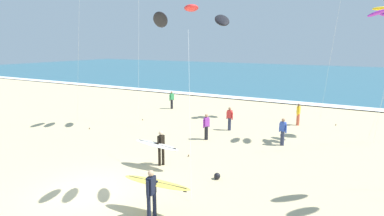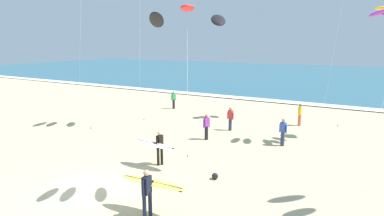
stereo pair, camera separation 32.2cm
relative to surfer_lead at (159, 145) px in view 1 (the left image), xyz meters
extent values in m
plane|color=#CCB789|center=(-0.91, -3.52, -1.05)|extent=(160.00, 160.00, 0.00)
cube|color=#2D6075|center=(-0.91, 49.91, -1.01)|extent=(160.00, 60.00, 0.08)
cube|color=white|center=(-0.91, 20.21, -0.97)|extent=(160.00, 1.72, 0.01)
cylinder|color=black|center=(-0.05, 0.10, -0.61)|extent=(0.13, 0.13, 0.88)
cylinder|color=black|center=(0.04, 0.27, -0.61)|extent=(0.13, 0.13, 0.88)
cube|color=black|center=(0.00, 0.18, 0.13)|extent=(0.21, 0.34, 0.60)
cube|color=white|center=(-0.11, 0.18, 0.17)|extent=(0.02, 0.20, 0.32)
sphere|color=beige|center=(0.00, 0.18, 0.55)|extent=(0.21, 0.21, 0.21)
cylinder|color=black|center=(0.00, -0.05, 0.24)|extent=(0.09, 0.09, 0.26)
cylinder|color=black|center=(-0.06, -0.14, 0.11)|extent=(0.25, 0.09, 0.14)
cylinder|color=black|center=(-0.01, 0.41, 0.09)|extent=(0.09, 0.09, 0.56)
ellipsoid|color=white|center=(0.00, -0.18, 0.07)|extent=(2.34, 0.63, 0.24)
cube|color=#333333|center=(0.00, -0.18, 0.11)|extent=(2.04, 0.07, 0.15)
cube|color=#262628|center=(0.98, -0.15, 0.00)|extent=(0.12, 0.01, 0.14)
cylinder|color=black|center=(2.46, -4.05, -0.61)|extent=(0.13, 0.13, 0.88)
cylinder|color=black|center=(2.57, -3.88, -0.61)|extent=(0.13, 0.13, 0.88)
cube|color=black|center=(2.51, -3.96, 0.13)|extent=(0.24, 0.36, 0.60)
cube|color=blue|center=(2.41, -3.98, 0.17)|extent=(0.03, 0.20, 0.32)
sphere|color=tan|center=(2.51, -3.96, 0.55)|extent=(0.21, 0.21, 0.21)
cylinder|color=black|center=(2.54, -4.19, 0.09)|extent=(0.09, 0.09, 0.56)
cylinder|color=black|center=(2.49, -3.74, 0.24)|extent=(0.09, 0.09, 0.26)
cylinder|color=black|center=(2.42, -3.65, 0.11)|extent=(0.26, 0.11, 0.14)
ellipsoid|color=#EFD14C|center=(2.47, -3.61, 0.07)|extent=(2.55, 0.80, 0.15)
cube|color=#333333|center=(2.47, -3.61, 0.11)|extent=(2.20, 0.28, 0.07)
cube|color=#262628|center=(3.52, -3.49, 0.00)|extent=(0.12, 0.03, 0.14)
ellipsoid|color=black|center=(2.21, -2.82, 5.47)|extent=(1.07, 1.33, 0.59)
ellipsoid|color=red|center=(3.08, -2.29, 5.85)|extent=(1.07, 1.34, 0.20)
ellipsoid|color=black|center=(3.95, -1.75, 5.47)|extent=(1.07, 1.33, 0.59)
cylinder|color=silver|center=(1.80, -0.21, 2.21)|extent=(2.56, 4.16, 6.33)
cylinder|color=brown|center=(0.53, 1.86, -1.00)|extent=(0.06, 0.06, 0.10)
cylinder|color=silver|center=(-9.12, 3.57, 3.97)|extent=(1.99, 0.69, 9.84)
cylinder|color=brown|center=(-8.14, 3.24, -1.00)|extent=(0.06, 0.06, 0.10)
cylinder|color=silver|center=(5.74, 13.32, 5.46)|extent=(1.29, 1.24, 12.81)
cylinder|color=brown|center=(6.38, 12.71, -1.00)|extent=(0.06, 0.06, 0.10)
ellipsoid|color=yellow|center=(8.48, 9.51, 6.61)|extent=(1.08, 0.73, 0.20)
ellipsoid|color=purple|center=(8.28, 8.75, 6.32)|extent=(1.09, 0.73, 0.50)
cylinder|color=silver|center=(-6.10, 6.22, 3.55)|extent=(1.09, 1.85, 8.99)
cylinder|color=brown|center=(-6.63, 7.14, -1.00)|extent=(0.06, 0.06, 0.10)
cylinder|color=black|center=(-0.08, 5.04, -0.63)|extent=(0.22, 0.22, 0.84)
cube|color=purple|center=(-0.08, 5.04, 0.06)|extent=(0.30, 0.37, 0.54)
sphere|color=#A87A59|center=(-0.08, 5.04, 0.44)|extent=(0.20, 0.20, 0.20)
cylinder|color=purple|center=(-0.17, 4.85, -0.04)|extent=(0.08, 0.08, 0.50)
cylinder|color=purple|center=(0.00, 5.23, -0.04)|extent=(0.08, 0.08, 0.50)
cylinder|color=black|center=(-7.17, 12.03, -0.63)|extent=(0.22, 0.22, 0.84)
cube|color=#339351|center=(-7.17, 12.03, 0.06)|extent=(0.29, 0.36, 0.54)
sphere|color=#A87A59|center=(-7.17, 12.03, 0.44)|extent=(0.20, 0.20, 0.20)
cylinder|color=#339351|center=(-7.09, 12.22, -0.04)|extent=(0.08, 0.08, 0.50)
cylinder|color=#339351|center=(-7.25, 11.84, -0.04)|extent=(0.08, 0.08, 0.50)
cylinder|color=#2D334C|center=(0.27, 7.76, -0.63)|extent=(0.22, 0.22, 0.84)
cube|color=red|center=(0.27, 7.76, 0.06)|extent=(0.34, 0.23, 0.54)
sphere|color=#A87A59|center=(0.27, 7.76, 0.44)|extent=(0.20, 0.20, 0.20)
cylinder|color=red|center=(0.48, 7.73, -0.04)|extent=(0.08, 0.08, 0.50)
cylinder|color=red|center=(0.07, 7.79, -0.04)|extent=(0.08, 0.08, 0.50)
cylinder|color=#D8593F|center=(3.99, 11.45, -0.63)|extent=(0.22, 0.22, 0.84)
cube|color=gold|center=(3.99, 11.45, 0.06)|extent=(0.21, 0.34, 0.54)
sphere|color=brown|center=(3.99, 11.45, 0.44)|extent=(0.20, 0.20, 0.20)
cylinder|color=gold|center=(4.01, 11.66, -0.04)|extent=(0.08, 0.08, 0.50)
cylinder|color=gold|center=(3.97, 11.24, -0.04)|extent=(0.08, 0.08, 0.50)
cylinder|color=#2D334C|center=(4.23, 6.21, -0.63)|extent=(0.22, 0.22, 0.84)
cube|color=#3351B7|center=(4.23, 6.21, 0.06)|extent=(0.36, 0.28, 0.54)
sphere|color=#A87A59|center=(4.23, 6.21, 0.44)|extent=(0.20, 0.20, 0.20)
cylinder|color=#3351B7|center=(4.43, 6.14, -0.04)|extent=(0.08, 0.08, 0.50)
cylinder|color=#3351B7|center=(4.03, 6.28, -0.04)|extent=(0.08, 0.08, 0.50)
sphere|color=black|center=(3.03, 0.03, -0.91)|extent=(0.28, 0.28, 0.28)
camera|label=1|loc=(8.63, -11.96, 4.70)|focal=30.43mm
camera|label=2|loc=(8.91, -11.80, 4.70)|focal=30.43mm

